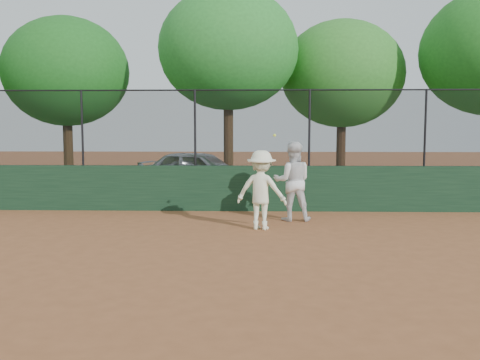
{
  "coord_description": "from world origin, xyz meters",
  "views": [
    {
      "loc": [
        1.11,
        -8.07,
        2.22
      ],
      "look_at": [
        0.8,
        2.2,
        1.2
      ],
      "focal_mm": 40.0,
      "sensor_mm": 36.0,
      "label": 1
    }
  ],
  "objects_px": {
    "player_main": "(261,190)",
    "tree_3": "(342,74)",
    "tree_2": "(228,50)",
    "player_second": "(292,181)",
    "tree_1": "(66,72)",
    "parked_car": "(199,171)"
  },
  "relations": [
    {
      "from": "player_main",
      "to": "tree_3",
      "type": "bearing_deg",
      "value": 71.37
    },
    {
      "from": "tree_2",
      "to": "tree_3",
      "type": "xyz_separation_m",
      "value": [
        4.32,
        1.58,
        -0.73
      ]
    },
    {
      "from": "player_second",
      "to": "tree_1",
      "type": "height_order",
      "value": "tree_1"
    },
    {
      "from": "player_main",
      "to": "tree_2",
      "type": "bearing_deg",
      "value": 98.11
    },
    {
      "from": "player_second",
      "to": "tree_1",
      "type": "bearing_deg",
      "value": -43.57
    },
    {
      "from": "tree_1",
      "to": "tree_2",
      "type": "distance_m",
      "value": 6.32
    },
    {
      "from": "player_second",
      "to": "tree_3",
      "type": "relative_size",
      "value": 0.3
    },
    {
      "from": "parked_car",
      "to": "player_main",
      "type": "bearing_deg",
      "value": -145.06
    },
    {
      "from": "parked_car",
      "to": "tree_1",
      "type": "distance_m",
      "value": 6.82
    },
    {
      "from": "parked_car",
      "to": "tree_3",
      "type": "xyz_separation_m",
      "value": [
        5.23,
        3.01,
        3.52
      ]
    },
    {
      "from": "tree_2",
      "to": "parked_car",
      "type": "bearing_deg",
      "value": -122.53
    },
    {
      "from": "player_second",
      "to": "player_main",
      "type": "bearing_deg",
      "value": 56.22
    },
    {
      "from": "player_second",
      "to": "player_main",
      "type": "height_order",
      "value": "player_main"
    },
    {
      "from": "tree_3",
      "to": "parked_car",
      "type": "bearing_deg",
      "value": -150.09
    },
    {
      "from": "player_main",
      "to": "tree_1",
      "type": "height_order",
      "value": "tree_1"
    },
    {
      "from": "parked_car",
      "to": "player_main",
      "type": "height_order",
      "value": "player_main"
    },
    {
      "from": "tree_1",
      "to": "tree_3",
      "type": "bearing_deg",
      "value": 3.52
    },
    {
      "from": "player_main",
      "to": "tree_3",
      "type": "relative_size",
      "value": 0.33
    },
    {
      "from": "player_main",
      "to": "tree_2",
      "type": "xyz_separation_m",
      "value": [
        -1.12,
        7.89,
        4.11
      ]
    },
    {
      "from": "tree_1",
      "to": "tree_3",
      "type": "distance_m",
      "value": 10.55
    },
    {
      "from": "tree_1",
      "to": "player_second",
      "type": "bearing_deg",
      "value": -43.57
    },
    {
      "from": "parked_car",
      "to": "tree_3",
      "type": "relative_size",
      "value": 0.67
    }
  ]
}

